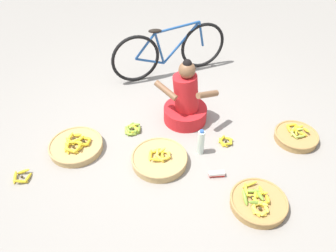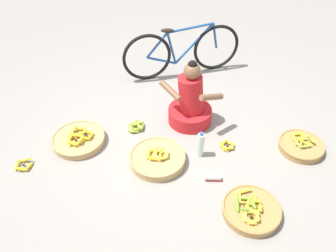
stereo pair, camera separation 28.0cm
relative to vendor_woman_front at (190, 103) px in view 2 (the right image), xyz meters
name	(u,v)px [view 2 (the right image)]	position (x,y,z in m)	size (l,w,h in m)	color
ground_plane	(168,137)	(-0.27, -0.30, -0.27)	(10.00, 10.00, 0.00)	gray
vendor_woman_front	(190,103)	(0.00, 0.00, 0.00)	(0.73, 0.55, 0.83)	red
bicycle_leaning	(182,52)	(-0.05, 1.08, 0.09)	(1.65, 0.50, 0.73)	black
banana_basket_mid_right	(301,146)	(1.20, -0.50, -0.21)	(0.49, 0.49, 0.15)	#A87F47
banana_basket_front_right	(251,210)	(0.48, -1.33, -0.21)	(0.54, 0.54, 0.16)	#A87F47
banana_basket_mid_left	(158,158)	(-0.38, -0.68, -0.21)	(0.60, 0.60, 0.16)	tan
banana_basket_near_vendor	(79,139)	(-1.27, -0.37, -0.22)	(0.59, 0.59, 0.16)	tan
loose_bananas_front_left	(23,165)	(-1.79, -0.73, -0.24)	(0.18, 0.17, 0.08)	gold
loose_bananas_back_center	(135,127)	(-0.65, -0.14, -0.24)	(0.21, 0.24, 0.09)	#8CAD38
loose_bananas_front_center	(227,146)	(0.39, -0.47, -0.24)	(0.19, 0.19, 0.08)	gold
water_bottle	(201,145)	(0.08, -0.58, -0.12)	(0.08, 0.08, 0.32)	silver
packet_carton_stack	(213,178)	(0.18, -0.93, -0.24)	(0.17, 0.07, 0.06)	red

